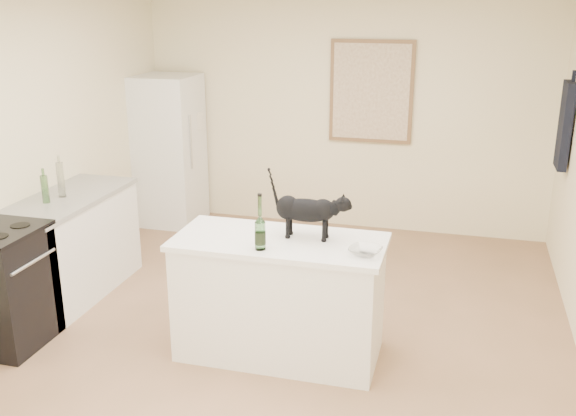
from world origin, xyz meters
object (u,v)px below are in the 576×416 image
at_px(black_cat, 306,213).
at_px(wine_bottle, 260,225).
at_px(fridge, 168,150).
at_px(glass_bowl, 365,251).
at_px(stove, 2,288).

relative_size(black_cat, wine_bottle, 1.53).
bearing_deg(fridge, glass_bowl, -45.06).
relative_size(stove, wine_bottle, 2.62).
height_order(wine_bottle, glass_bowl, wine_bottle).
height_order(stove, fridge, fridge).
relative_size(wine_bottle, glass_bowl, 1.61).
height_order(stove, wine_bottle, wine_bottle).
bearing_deg(glass_bowl, stove, -174.37).
distance_m(stove, black_cat, 2.36).
bearing_deg(wine_bottle, fridge, 125.57).
relative_size(stove, glass_bowl, 4.23).
relative_size(stove, fridge, 0.53).
bearing_deg(glass_bowl, black_cat, 155.01).
relative_size(black_cat, glass_bowl, 2.46).
relative_size(stove, black_cat, 1.72).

